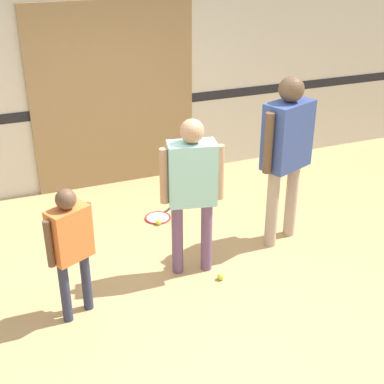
% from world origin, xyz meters
% --- Properties ---
extents(ground_plane, '(16.00, 16.00, 0.00)m').
position_xyz_m(ground_plane, '(0.00, 0.00, 0.00)').
color(ground_plane, tan).
extents(wall_back, '(16.00, 0.07, 3.20)m').
position_xyz_m(wall_back, '(0.00, 2.39, 1.60)').
color(wall_back, beige).
rests_on(wall_back, ground_plane).
extents(wall_panel, '(2.07, 0.05, 2.31)m').
position_xyz_m(wall_panel, '(0.05, 2.33, 1.15)').
color(wall_panel, '#93754C').
rests_on(wall_panel, ground_plane).
extents(person_instructor, '(0.58, 0.33, 1.55)m').
position_xyz_m(person_instructor, '(0.17, 0.04, 0.96)').
color(person_instructor, '#6B4C70').
rests_on(person_instructor, ground_plane).
extents(person_student_left, '(0.42, 0.31, 1.21)m').
position_xyz_m(person_student_left, '(-1.00, -0.22, 0.75)').
color(person_student_left, '#2D334C').
rests_on(person_student_left, ground_plane).
extents(person_student_right, '(0.64, 0.44, 1.78)m').
position_xyz_m(person_student_right, '(1.26, 0.22, 1.10)').
color(person_student_right, tan).
rests_on(person_student_right, ground_plane).
extents(racket_spare_on_floor, '(0.51, 0.46, 0.03)m').
position_xyz_m(racket_spare_on_floor, '(0.20, 1.17, 0.01)').
color(racket_spare_on_floor, red).
rests_on(racket_spare_on_floor, ground_plane).
extents(tennis_ball_near_instructor, '(0.07, 0.07, 0.07)m').
position_xyz_m(tennis_ball_near_instructor, '(0.36, -0.22, 0.03)').
color(tennis_ball_near_instructor, '#CCE038').
rests_on(tennis_ball_near_instructor, ground_plane).
extents(tennis_ball_by_spare_racket, '(0.07, 0.07, 0.07)m').
position_xyz_m(tennis_ball_by_spare_racket, '(0.15, 1.01, 0.03)').
color(tennis_ball_by_spare_racket, '#CCE038').
rests_on(tennis_ball_by_spare_racket, ground_plane).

